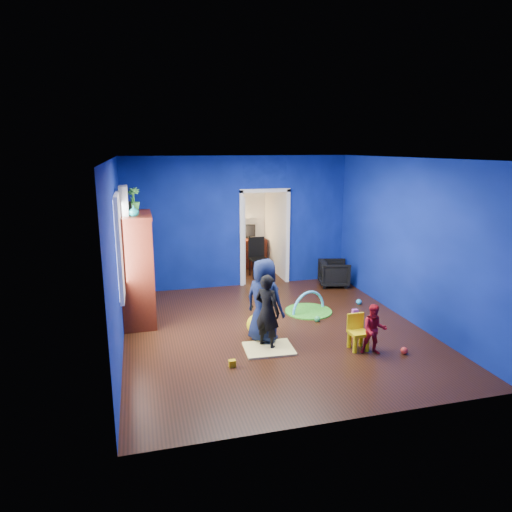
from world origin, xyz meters
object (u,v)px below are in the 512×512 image
object	(u,v)px
armchair	(334,273)
child_black	(267,311)
play_mat	(308,311)
child_navy	(264,301)
vase	(133,211)
crt_tv	(139,266)
study_desk	(249,253)
toddler_red	(374,330)
kid_chair	(358,334)
folding_chair	(258,258)
hopper_ball	(257,325)
tv_armoire	(137,269)

from	to	relation	value
armchair	child_black	size ratio (longest dim) A/B	0.54
play_mat	child_navy	bearing A→B (deg)	-138.12
vase	crt_tv	bearing A→B (deg)	82.41
study_desk	toddler_red	bearing A→B (deg)	-83.78
kid_chair	study_desk	bearing A→B (deg)	93.99
crt_tv	play_mat	world-z (taller)	crt_tv
child_black	kid_chair	distance (m)	1.46
toddler_red	folding_chair	world-z (taller)	folding_chair
armchair	hopper_ball	bearing A→B (deg)	146.51
play_mat	folding_chair	size ratio (longest dim) A/B	0.97
child_navy	vase	bearing A→B (deg)	18.26
armchair	study_desk	bearing A→B (deg)	48.26
vase	play_mat	bearing A→B (deg)	-0.65
kid_chair	folding_chair	world-z (taller)	folding_chair
toddler_red	vase	distance (m)	4.29
child_black	child_navy	bearing A→B (deg)	-44.76
tv_armoire	crt_tv	size ratio (longest dim) A/B	2.80
child_black	child_navy	world-z (taller)	child_navy
kid_chair	vase	bearing A→B (deg)	150.46
toddler_red	play_mat	size ratio (longest dim) A/B	0.87
kid_chair	toddler_red	bearing A→B (deg)	-53.99
child_navy	vase	size ratio (longest dim) A/B	7.64
child_black	kid_chair	xyz separation A→B (m)	(1.35, -0.44, -0.34)
study_desk	tv_armoire	bearing A→B (deg)	-131.25
child_navy	hopper_ball	xyz separation A→B (m)	(-0.05, 0.25, -0.51)
hopper_ball	folding_chair	size ratio (longest dim) A/B	0.39
child_navy	folding_chair	distance (m)	3.76
toddler_red	hopper_ball	distance (m)	1.92
child_black	crt_tv	size ratio (longest dim) A/B	1.70
vase	study_desk	distance (m)	4.81
tv_armoire	play_mat	distance (m)	3.29
tv_armoire	play_mat	world-z (taller)	tv_armoire
child_black	crt_tv	distance (m)	2.54
hopper_ball	kid_chair	distance (m)	1.67
hopper_ball	kid_chair	world-z (taller)	kid_chair
kid_chair	study_desk	xyz separation A→B (m)	(-0.45, 5.30, 0.12)
toddler_red	armchair	bearing A→B (deg)	94.61
armchair	folding_chair	bearing A→B (deg)	65.44
crt_tv	play_mat	xyz separation A→B (m)	(3.08, -0.34, -1.01)
kid_chair	hopper_ball	bearing A→B (deg)	144.73
kid_chair	folding_chair	distance (m)	4.37
child_navy	crt_tv	xyz separation A→B (m)	(-1.90, 1.40, 0.34)
kid_chair	child_navy	bearing A→B (deg)	151.55
child_black	crt_tv	bearing A→B (deg)	8.85
toddler_red	study_desk	bearing A→B (deg)	115.22
child_navy	crt_tv	world-z (taller)	child_navy
child_navy	crt_tv	distance (m)	2.38
child_navy	play_mat	xyz separation A→B (m)	(1.18, 1.06, -0.67)
crt_tv	kid_chair	world-z (taller)	crt_tv
child_navy	toddler_red	xyz separation A→B (m)	(1.48, -0.89, -0.29)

